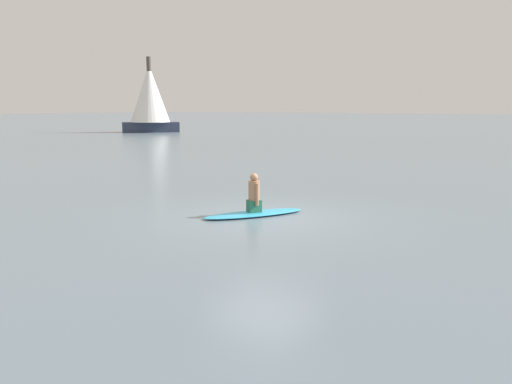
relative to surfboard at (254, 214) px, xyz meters
name	(u,v)px	position (x,y,z in m)	size (l,w,h in m)	color
ground_plane	(264,218)	(-0.39, 0.11, -0.05)	(400.00, 400.00, 0.00)	slate
surfboard	(254,214)	(0.00, 0.00, 0.00)	(2.64, 0.70, 0.09)	#339EC6
person_paddler	(254,194)	(0.00, 0.00, 0.48)	(0.40, 0.40, 0.95)	#26664C
sailboat_near_right	(150,97)	(34.84, -26.73, 3.65)	(5.77, 5.77, 7.81)	#2D3851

